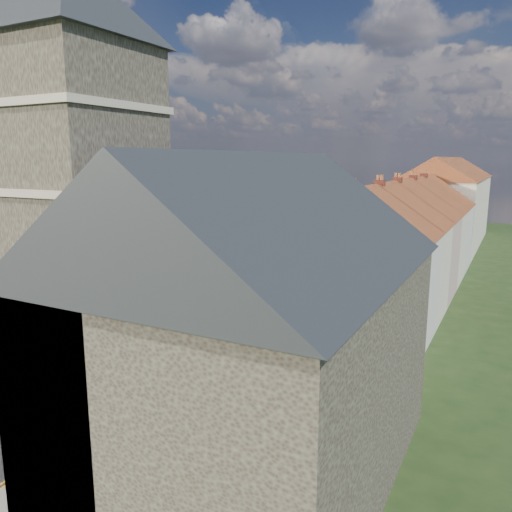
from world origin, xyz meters
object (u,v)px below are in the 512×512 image
at_px(car_far, 321,250).
at_px(pedestrian_right, 189,362).
at_px(church, 231,302).
at_px(car_distant, 374,226).
at_px(lamppost, 192,252).
at_px(car_mid, 254,270).

distance_m(car_far, pedestrian_right, 33.26).
bearing_deg(church, car_distant, 100.37).
distance_m(lamppost, pedestrian_right, 14.57).
height_order(car_distant, pedestrian_right, pedestrian_right).
xyz_separation_m(car_far, car_distant, (0.00, 21.81, 0.04)).
relative_size(car_mid, pedestrian_right, 2.08).
relative_size(lamppost, car_distant, 1.39).
bearing_deg(church, pedestrian_right, 136.95).
distance_m(lamppost, car_mid, 8.97).
height_order(car_far, pedestrian_right, pedestrian_right).
distance_m(church, car_distant, 60.57).
height_order(church, pedestrian_right, church).
xyz_separation_m(car_mid, pedestrian_right, (7.44, -20.35, 0.41)).
bearing_deg(car_mid, pedestrian_right, -60.97).
bearing_deg(church, car_far, 106.13).
relative_size(church, lamppost, 2.53).
bearing_deg(car_far, church, -69.60).
relative_size(lamppost, car_mid, 1.55).
distance_m(church, car_mid, 28.59).
bearing_deg(church, lamppost, 128.30).
distance_m(car_mid, pedestrian_right, 21.67).
bearing_deg(car_far, lamppost, -92.06).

